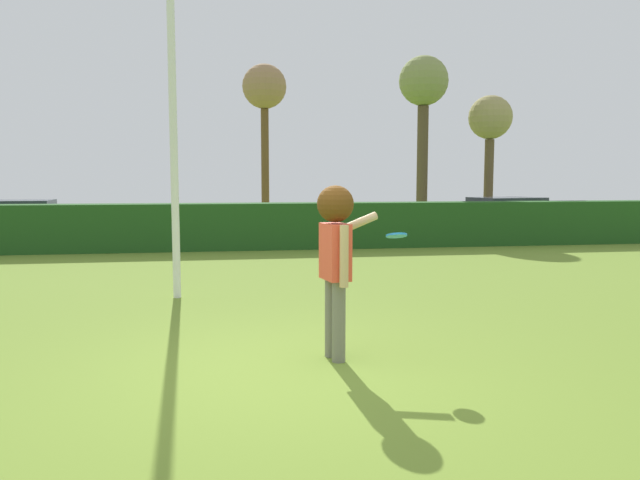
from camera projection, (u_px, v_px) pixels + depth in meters
The scene contains 10 objects.
ground_plane at pixel (285, 372), 5.92m from camera, with size 60.00×60.00×0.00m, color olive.
person at pixel (336, 246), 6.23m from camera, with size 0.73×0.67×1.81m.
frisbee at pixel (396, 235), 6.40m from camera, with size 0.22×0.22×0.08m.
lamppost at pixel (173, 100), 9.31m from camera, with size 0.24×0.24×5.53m.
hedge_row at pixel (246, 226), 16.18m from camera, with size 24.48×0.90×1.23m, color #204D1B.
parked_car_green at pixel (13, 219), 17.78m from camera, with size 4.32×2.08×1.25m.
parked_car_black at pixel (506, 214), 20.49m from camera, with size 4.46×2.52×1.25m.
bare_elm_tree at pixel (264, 93), 24.61m from camera, with size 1.79×1.79×6.49m.
maple_tree at pixel (423, 91), 21.80m from camera, with size 1.77×1.77×6.26m.
oak_tree at pixel (490, 123), 22.37m from camera, with size 1.60×1.60×4.93m.
Camera 1 is at (-0.56, -5.75, 1.88)m, focal length 34.11 mm.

